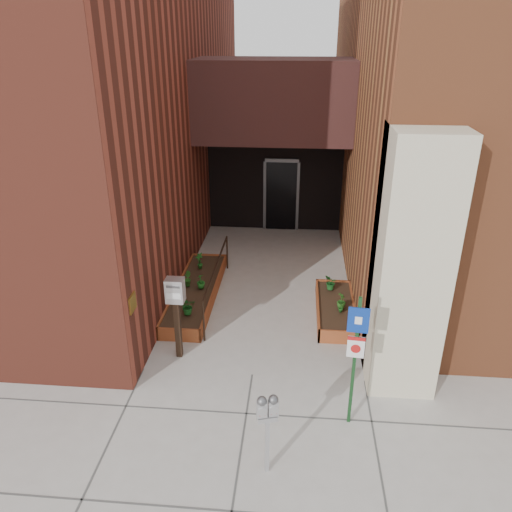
# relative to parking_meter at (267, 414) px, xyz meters

# --- Properties ---
(ground) EXTENTS (80.00, 80.00, 0.00)m
(ground) POSITION_rel_parking_meter_xyz_m (-0.41, 2.10, -1.02)
(ground) COLOR #9E9991
(ground) RESTS_ON ground
(architecture) EXTENTS (20.00, 14.60, 10.00)m
(architecture) POSITION_rel_parking_meter_xyz_m (-0.59, 8.99, 3.96)
(architecture) COLOR maroon
(architecture) RESTS_ON ground
(planter_left) EXTENTS (0.90, 3.60, 0.30)m
(planter_left) POSITION_rel_parking_meter_xyz_m (-1.96, 4.80, -0.88)
(planter_left) COLOR brown
(planter_left) RESTS_ON ground
(planter_right) EXTENTS (0.80, 2.20, 0.30)m
(planter_right) POSITION_rel_parking_meter_xyz_m (1.19, 4.30, -0.88)
(planter_right) COLOR brown
(planter_right) RESTS_ON ground
(handrail) EXTENTS (0.04, 3.34, 0.90)m
(handrail) POSITION_rel_parking_meter_xyz_m (-1.46, 4.75, -0.27)
(handrail) COLOR black
(handrail) RESTS_ON ground
(parking_meter) EXTENTS (0.30, 0.18, 1.31)m
(parking_meter) POSITION_rel_parking_meter_xyz_m (0.00, 0.00, 0.00)
(parking_meter) COLOR #ABABAE
(parking_meter) RESTS_ON ground
(sign_post) EXTENTS (0.31, 0.08, 2.25)m
(sign_post) POSITION_rel_parking_meter_xyz_m (1.22, 1.06, 0.36)
(sign_post) COLOR #153B1A
(sign_post) RESTS_ON ground
(payment_dropbox) EXTENTS (0.33, 0.25, 1.64)m
(payment_dropbox) POSITION_rel_parking_meter_xyz_m (-1.83, 2.55, 0.17)
(payment_dropbox) COLOR black
(payment_dropbox) RESTS_ON ground
(shrub_left_a) EXTENTS (0.40, 0.40, 0.35)m
(shrub_left_a) POSITION_rel_parking_meter_xyz_m (-1.87, 3.59, -0.54)
(shrub_left_a) COLOR #17531A
(shrub_left_a) RESTS_ON planter_left
(shrub_left_b) EXTENTS (0.24, 0.24, 0.35)m
(shrub_left_b) POSITION_rel_parking_meter_xyz_m (-2.15, 4.82, -0.54)
(shrub_left_b) COLOR #235A19
(shrub_left_b) RESTS_ON planter_left
(shrub_left_c) EXTENTS (0.27, 0.27, 0.34)m
(shrub_left_c) POSITION_rel_parking_meter_xyz_m (-1.82, 4.73, -0.55)
(shrub_left_c) COLOR #1C601B
(shrub_left_c) RESTS_ON planter_left
(shrub_left_d) EXTENTS (0.30, 0.30, 0.41)m
(shrub_left_d) POSITION_rel_parking_meter_xyz_m (-2.04, 5.73, -0.51)
(shrub_left_d) COLOR #1C601B
(shrub_left_d) RESTS_ON planter_left
(shrub_right_a) EXTENTS (0.19, 0.19, 0.34)m
(shrub_right_a) POSITION_rel_parking_meter_xyz_m (1.29, 4.10, -0.55)
(shrub_right_a) COLOR #255819
(shrub_right_a) RESTS_ON planter_right
(shrub_right_b) EXTENTS (0.20, 0.20, 0.31)m
(shrub_right_b) POSITION_rel_parking_meter_xyz_m (1.27, 3.93, -0.56)
(shrub_right_b) COLOR #1A5418
(shrub_right_b) RESTS_ON planter_right
(shrub_right_c) EXTENTS (0.33, 0.33, 0.33)m
(shrub_right_c) POSITION_rel_parking_meter_xyz_m (1.11, 4.91, -0.55)
(shrub_right_c) COLOR #18541D
(shrub_right_c) RESTS_ON planter_right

